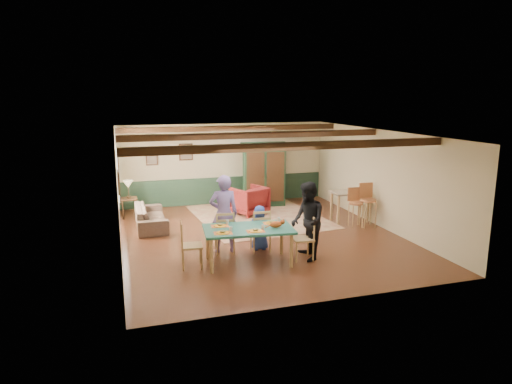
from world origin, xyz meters
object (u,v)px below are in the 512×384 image
object	(u,v)px
person_woman	(308,221)
armoire	(264,174)
person_man	(224,214)
dining_chair_end_right	(303,238)
armchair	(249,200)
person_child	(260,228)
bar_stool_right	(368,205)
cat	(276,224)
sofa	(151,216)
table_lamp	(128,189)
dining_table	(248,246)
dining_chair_end_left	(192,245)
dining_chair_far_right	(260,230)
dining_chair_far_left	(224,232)
end_table	(130,208)
counter_table	(350,207)
bar_stool_left	(356,208)

from	to	relation	value
person_woman	armoire	distance (m)	5.19
person_woman	person_man	bearing A→B (deg)	-115.87
dining_chair_end_right	armchair	size ratio (longest dim) A/B	1.06
dining_chair_end_right	person_woman	size ratio (longest dim) A/B	0.58
person_child	bar_stool_right	xyz separation A→B (m)	(3.49, 0.96, 0.07)
cat	sofa	size ratio (longest dim) A/B	0.19
bar_stool_right	table_lamp	bearing A→B (deg)	158.97
dining_table	dining_chair_end_left	distance (m)	1.23
dining_chair_end_right	bar_stool_right	xyz separation A→B (m)	(2.78, 1.90, 0.10)
armchair	table_lamp	xyz separation A→B (m)	(-3.57, 0.70, 0.42)
dining_table	cat	world-z (taller)	cat
dining_chair_far_right	person_woman	size ratio (longest dim) A/B	0.58
dining_chair_far_left	dining_chair_end_left	size ratio (longest dim) A/B	1.00
person_woman	cat	world-z (taller)	person_woman
dining_chair_far_left	dining_chair_end_left	world-z (taller)	same
dining_chair_end_right	person_child	size ratio (longest dim) A/B	0.95
dining_chair_far_left	end_table	distance (m)	4.46
dining_chair_end_left	person_child	world-z (taller)	person_child
dining_chair_far_left	bar_stool_right	distance (m)	4.45
dining_chair_end_left	armchair	size ratio (longest dim) A/B	1.06
dining_table	dining_chair_far_right	world-z (taller)	dining_chair_far_right
dining_table	dining_chair_far_right	size ratio (longest dim) A/B	1.89
bar_stool_right	end_table	bearing A→B (deg)	158.97
armoire	dining_chair_end_left	bearing A→B (deg)	-115.76
end_table	counter_table	bearing A→B (deg)	-21.29
armchair	bar_stool_left	xyz separation A→B (m)	(2.45, -2.23, 0.11)
person_child	end_table	bearing A→B (deg)	-48.26
dining_chair_end_left	bar_stool_left	bearing A→B (deg)	-64.70
armchair	dining_chair_far_right	bearing A→B (deg)	55.81
person_woman	dining_chair_far_left	bearing A→B (deg)	-113.57
dining_chair_end_left	person_child	xyz separation A→B (m)	(1.74, 0.68, 0.03)
table_lamp	sofa	bearing A→B (deg)	-67.03
dining_chair_far_right	bar_stool_right	bearing A→B (deg)	-157.43
dining_chair_far_left	person_woman	size ratio (longest dim) A/B	0.58
dining_chair_end_right	cat	world-z (taller)	dining_chair_end_right
armchair	sofa	distance (m)	3.09
dining_chair_far_right	person_child	bearing A→B (deg)	-90.00
dining_chair_end_left	bar_stool_left	distance (m)	5.18
person_man	person_child	distance (m)	0.94
dining_chair_end_left	sofa	size ratio (longest dim) A/B	0.50
cat	end_table	size ratio (longest dim) A/B	0.65
counter_table	bar_stool_left	distance (m)	0.56
person_man	cat	world-z (taller)	person_man
end_table	bar_stool_right	distance (m)	7.04
dining_chair_far_left	person_woman	world-z (taller)	person_woman
table_lamp	person_woman	bearing A→B (deg)	-53.12
dining_chair_far_right	bar_stool_left	size ratio (longest dim) A/B	0.93
cat	armchair	world-z (taller)	cat
sofa	bar_stool_right	distance (m)	6.09
dining_table	armoire	xyz separation A→B (m)	(1.99, 5.00, 0.65)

